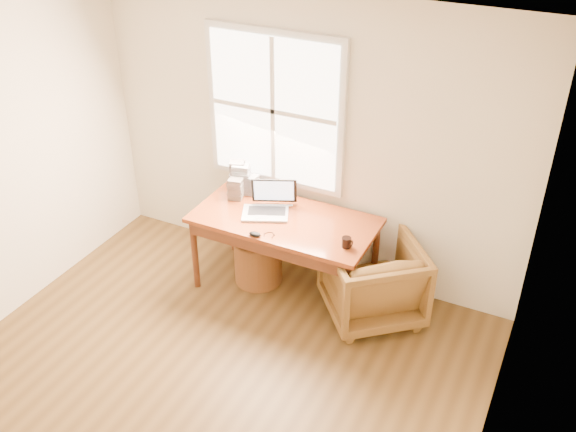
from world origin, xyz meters
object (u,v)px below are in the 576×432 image
at_px(wicker_stool, 258,260).
at_px(coffee_mug, 346,242).
at_px(desk, 285,220).
at_px(armchair, 373,280).
at_px(cd_stack_a, 242,179).
at_px(laptop, 265,199).

height_order(wicker_stool, coffee_mug, coffee_mug).
distance_m(desk, wicker_stool, 0.58).
relative_size(desk, wicker_stool, 3.60).
xyz_separation_m(armchair, wicker_stool, (-1.11, 0.00, -0.14)).
bearing_deg(coffee_mug, wicker_stool, 179.30).
bearing_deg(desk, wicker_stool, 180.00).
relative_size(coffee_mug, cd_stack_a, 0.30).
xyz_separation_m(armchair, cd_stack_a, (-1.40, 0.24, 0.54)).
relative_size(wicker_stool, laptop, 1.03).
bearing_deg(armchair, desk, -39.62).
xyz_separation_m(wicker_stool, cd_stack_a, (-0.28, 0.24, 0.67)).
relative_size(desk, cd_stack_a, 5.48).
relative_size(armchair, laptop, 1.83).
distance_m(armchair, wicker_stool, 1.12).
height_order(armchair, wicker_stool, armchair).
bearing_deg(laptop, cd_stack_a, 122.04).
relative_size(armchair, cd_stack_a, 2.70).
bearing_deg(desk, cd_stack_a, 157.08).
relative_size(desk, coffee_mug, 18.28).
height_order(coffee_mug, cd_stack_a, cd_stack_a).
distance_m(laptop, cd_stack_a, 0.46).
bearing_deg(armchair, cd_stack_a, -49.22).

